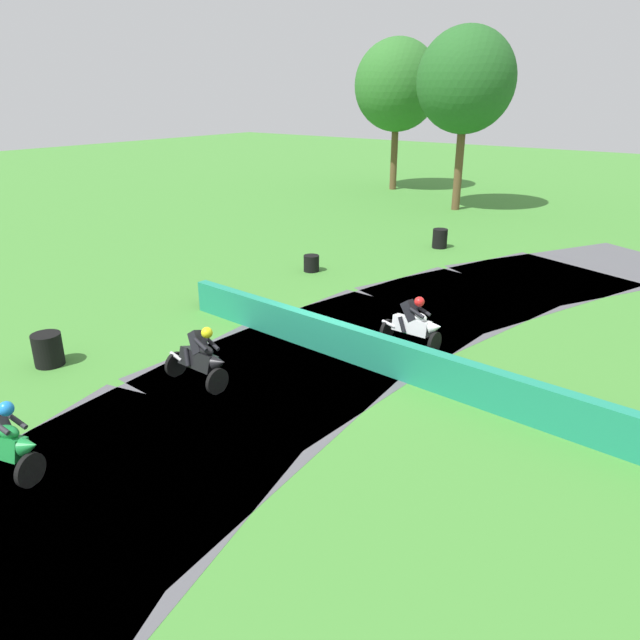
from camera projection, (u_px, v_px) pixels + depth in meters
ground_plane at (323, 351)px, 15.20m from camera, size 120.00×120.00×0.00m
track_asphalt at (360, 363)px, 14.48m from camera, size 10.47×33.61×0.01m
safety_barrier at (537, 405)px, 11.69m from camera, size 20.62×1.42×0.90m
motorcycle_lead_white at (414, 324)px, 15.16m from camera, size 1.69×0.69×1.42m
motorcycle_chase_black at (201, 358)px, 13.28m from camera, size 1.69×0.84×1.43m
motorcycle_trailing_green at (3, 442)px, 10.10m from camera, size 1.68×1.11×1.43m
tire_stack_near at (440, 238)px, 24.96m from camera, size 0.62×0.62×0.80m
tire_stack_mid_a at (311, 263)px, 21.75m from camera, size 0.57×0.57×0.60m
tire_stack_mid_b at (210, 298)px, 18.47m from camera, size 0.65×0.65×0.40m
tire_stack_far at (48, 349)px, 14.29m from camera, size 0.70×0.70×0.80m
tree_far_left at (397, 85)px, 37.53m from camera, size 5.41×5.41×9.37m
tree_behind_barrier at (466, 81)px, 30.71m from camera, size 5.11×5.11×9.39m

